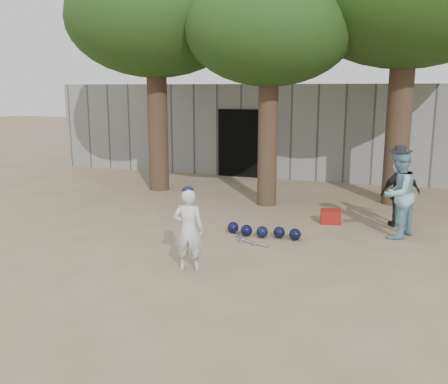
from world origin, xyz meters
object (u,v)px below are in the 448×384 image
at_px(spectator_blue, 397,194).
at_px(red_bag, 331,217).
at_px(boy_player, 189,230).
at_px(spectator_dark, 400,193).

xyz_separation_m(spectator_blue, red_bag, (-1.33, 0.60, -0.72)).
xyz_separation_m(boy_player, spectator_dark, (3.16, 3.83, 0.06)).
relative_size(boy_player, red_bag, 3.18).
bearing_deg(boy_player, red_bag, -129.48).
xyz_separation_m(spectator_dark, red_bag, (-1.39, -0.23, -0.57)).
height_order(boy_player, spectator_dark, spectator_dark).
height_order(spectator_blue, red_bag, spectator_blue).
bearing_deg(spectator_blue, spectator_dark, -157.95).
distance_m(spectator_blue, red_bag, 1.63).
xyz_separation_m(spectator_blue, spectator_dark, (0.06, 0.83, -0.14)).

